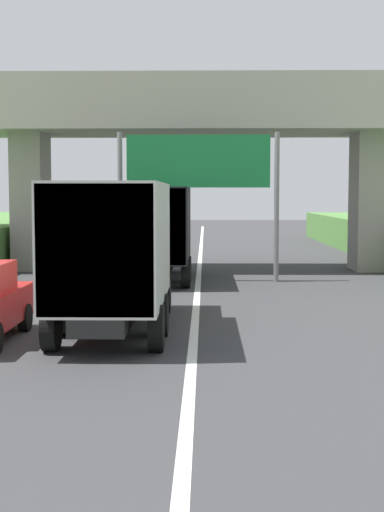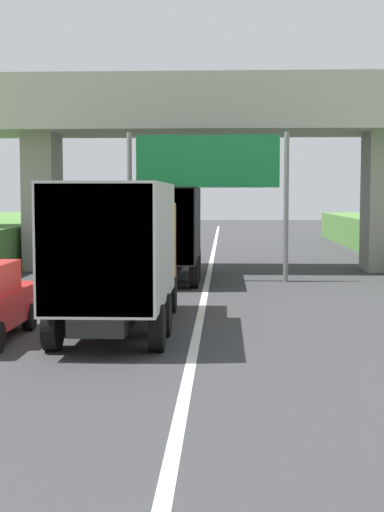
{
  "view_description": "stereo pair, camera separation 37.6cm",
  "coord_description": "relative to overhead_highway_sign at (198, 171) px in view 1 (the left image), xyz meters",
  "views": [
    {
      "loc": [
        0.25,
        6.71,
        3.18
      ],
      "look_at": [
        0.0,
        20.98,
        2.0
      ],
      "focal_mm": 52.24,
      "sensor_mm": 36.0,
      "label": 1
    },
    {
      "loc": [
        0.63,
        6.72,
        3.18
      ],
      "look_at": [
        0.0,
        20.98,
        2.0
      ],
      "focal_mm": 52.24,
      "sensor_mm": 36.0,
      "label": 2
    }
  ],
  "objects": [
    {
      "name": "truck_orange",
      "position": [
        -1.8,
        -9.99,
        -2.09
      ],
      "size": [
        2.44,
        7.3,
        3.44
      ],
      "color": "black",
      "rests_on": "ground"
    },
    {
      "name": "overhead_highway_sign",
      "position": [
        0.0,
        0.0,
        0.0
      ],
      "size": [
        5.88,
        0.18,
        5.44
      ],
      "color": "slate",
      "rests_on": "ground"
    },
    {
      "name": "lane_centre_stripe",
      "position": [
        0.0,
        -3.31,
        -4.02
      ],
      "size": [
        0.2,
        101.04,
        0.01
      ],
      "primitive_type": "cube",
      "color": "white",
      "rests_on": "ground"
    },
    {
      "name": "overpass_bridge",
      "position": [
        0.0,
        4.32,
        1.98
      ],
      "size": [
        40.0,
        4.8,
        7.94
      ],
      "color": "#9E998E",
      "rests_on": "ground"
    },
    {
      "name": "truck_black",
      "position": [
        -1.48,
        0.33,
        -2.09
      ],
      "size": [
        2.44,
        7.3,
        3.44
      ],
      "color": "black",
      "rests_on": "ground"
    }
  ]
}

